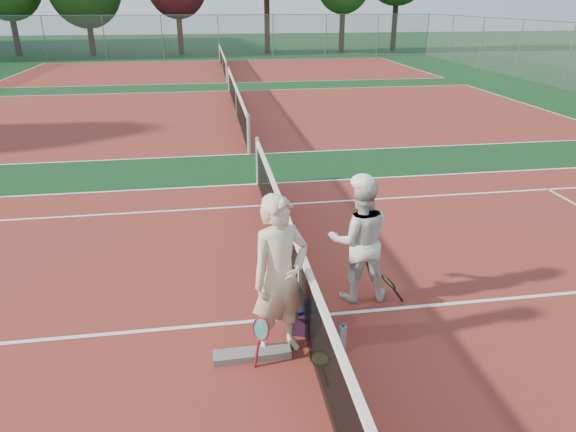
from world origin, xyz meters
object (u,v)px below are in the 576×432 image
Objects in this scene: racket_red at (261,341)px; sports_bag_purple at (305,323)px; water_bottle at (343,337)px; sports_bag_navy at (303,316)px; net_main at (300,284)px; player_b at (359,240)px; racket_black_held at (388,291)px; player_a at (280,277)px; racket_spare at (320,358)px.

racket_red is 1.79× the size of sports_bag_purple.
racket_red reaches higher than water_bottle.
water_bottle is at bearing -52.93° from sports_bag_navy.
player_b is at bearing 24.40° from net_main.
net_main is at bearing 9.95° from racket_red.
net_main is 0.89m from water_bottle.
player_b is 3.53× the size of racket_black_held.
player_a reaches higher than water_bottle.
racket_black_held is 1.15m from water_bottle.
player_b is 4.61× the size of sports_bag_navy.
sports_bag_navy is (0.61, 0.64, -0.14)m from racket_red.
water_bottle reaches higher than racket_spare.
racket_spare is at bearing 63.05° from player_b.
racket_red is 1.17× the size of racket_black_held.
player_a reaches higher than racket_spare.
net_main is 18.30× the size of racket_spare.
player_b reaches higher than racket_black_held.
racket_black_held is at bearing -49.24° from racket_spare.
racket_red is at bearing -164.58° from player_a.
player_b reaches higher than net_main.
player_a is at bearing 58.58° from racket_spare.
racket_black_held is at bearing 1.05° from player_a.
sports_bag_navy is at bearing 88.12° from sports_bag_purple.
racket_red is at bearing 7.49° from racket_black_held.
sports_bag_navy is (0.36, 0.44, -0.84)m from player_a.
sports_bag_purple is at bearing -91.88° from sports_bag_navy.
racket_red is 2.05m from racket_black_held.
sports_bag_purple is at bearing -88.67° from net_main.
racket_black_held is at bearing 12.36° from sports_bag_navy.
net_main reaches higher than racket_black_held.
water_bottle is at bearing 71.27° from player_b.
sports_bag_purple is (-0.89, -0.75, -0.75)m from player_b.
player_b is at bearing 16.79° from player_a.
net_main is 0.51m from sports_bag_purple.
racket_spare is at bearing -84.40° from sports_bag_navy.
player_b reaches higher than sports_bag_navy.
net_main is 1.05m from player_b.
player_b is 1.38m from sports_bag_purple.
sports_bag_purple reaches higher than racket_spare.
net_main is at bearing 5.73° from racket_spare.
racket_spare is 1.56× the size of sports_bag_navy.
racket_black_held is at bearing 3.60° from net_main.
net_main is 6.20× the size of player_b.
sports_bag_navy is (-0.07, 0.71, 0.14)m from racket_spare.
net_main is 28.55× the size of sports_bag_navy.
player_b is at bearing 40.04° from sports_bag_purple.
net_main reaches higher than racket_red.
sports_bag_navy reaches higher than sports_bag_purple.
racket_spare is (0.68, -0.07, -0.28)m from racket_red.
racket_red reaches higher than sports_bag_navy.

